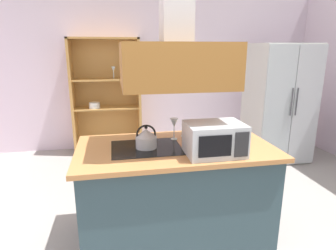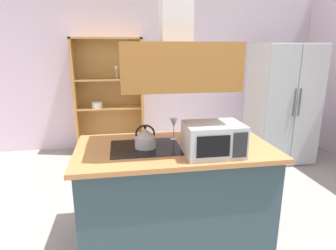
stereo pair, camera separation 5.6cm
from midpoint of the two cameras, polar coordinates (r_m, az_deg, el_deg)
The scene contains 10 objects.
ground_plane at distance 2.82m, azimuth 4.63°, elevation -23.09°, with size 7.80×7.80×0.00m, color gray.
wall_back at distance 5.18m, azimuth -3.99°, elevation 10.73°, with size 6.00×0.12×2.70m, color silver.
kitchen_island at distance 2.72m, azimuth 0.81°, elevation -13.10°, with size 1.72×0.94×0.90m.
range_hood at distance 2.40m, azimuth 0.93°, elevation 14.69°, with size 0.90×0.70×1.28m.
refrigerator at distance 4.81m, azimuth 20.83°, elevation 4.11°, with size 0.90×0.78×1.81m.
dish_cabinet at distance 5.00m, azimuth -12.39°, elevation 4.38°, with size 1.13×0.40×1.90m.
kettle at distance 2.48m, azimuth -5.01°, elevation -2.65°, with size 0.18×0.18×0.21m.
cutting_board at distance 2.75m, azimuth 6.10°, elevation -2.57°, with size 0.34×0.24×0.02m, color white.
microwave at distance 2.34m, azimuth 8.55°, elevation -2.76°, with size 0.46×0.35×0.26m.
wine_glass_on_counter at distance 2.68m, azimuth 0.62°, elevation 0.23°, with size 0.08×0.08×0.21m.
Camera 1 is at (-0.65, -2.12, 1.74)m, focal length 30.64 mm.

